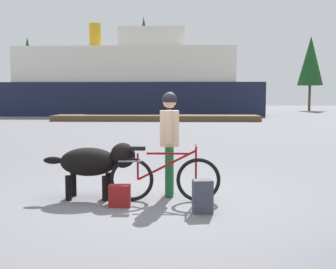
% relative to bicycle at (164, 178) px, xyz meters
% --- Properties ---
extents(ground_plane, '(160.00, 160.00, 0.00)m').
position_rel_bicycle_xyz_m(ground_plane, '(-0.17, 0.13, -0.38)').
color(ground_plane, slate).
extents(bicycle, '(1.76, 0.44, 0.90)m').
position_rel_bicycle_xyz_m(bicycle, '(0.00, 0.00, 0.00)').
color(bicycle, black).
rests_on(bicycle, ground_plane).
extents(person_cyclist, '(0.32, 0.53, 1.75)m').
position_rel_bicycle_xyz_m(person_cyclist, '(0.07, 0.40, 0.67)').
color(person_cyclist, '#19592D').
rests_on(person_cyclist, ground_plane).
extents(dog, '(1.51, 0.55, 0.92)m').
position_rel_bicycle_xyz_m(dog, '(-1.13, 0.15, 0.23)').
color(dog, black).
rests_on(dog, ground_plane).
extents(backpack, '(0.31, 0.24, 0.48)m').
position_rel_bicycle_xyz_m(backpack, '(0.59, -0.63, -0.14)').
color(backpack, '#3F3F4C').
rests_on(backpack, ground_plane).
extents(handbag_pannier, '(0.32, 0.19, 0.33)m').
position_rel_bicycle_xyz_m(handbag_pannier, '(-0.66, -0.33, -0.22)').
color(handbag_pannier, maroon).
rests_on(handbag_pannier, ground_plane).
extents(dock_pier, '(14.60, 2.54, 0.40)m').
position_rel_bicycle_xyz_m(dock_pier, '(-1.68, 22.93, -0.18)').
color(dock_pier, brown).
rests_on(dock_pier, ground_plane).
extents(ferry_boat, '(24.95, 7.02, 8.61)m').
position_rel_bicycle_xyz_m(ferry_boat, '(-5.00, 32.77, 2.64)').
color(ferry_boat, '#191E38').
rests_on(ferry_boat, ground_plane).
extents(sailboat_moored, '(6.69, 1.87, 8.28)m').
position_rel_bicycle_xyz_m(sailboat_moored, '(-7.32, 36.86, 0.12)').
color(sailboat_moored, navy).
rests_on(sailboat_moored, ground_plane).
extents(pine_tree_far_left, '(3.07, 3.07, 9.48)m').
position_rel_bicycle_xyz_m(pine_tree_far_left, '(-20.02, 46.93, 5.35)').
color(pine_tree_far_left, '#4C331E').
rests_on(pine_tree_far_left, ground_plane).
extents(pine_tree_center, '(3.26, 3.26, 11.98)m').
position_rel_bicycle_xyz_m(pine_tree_center, '(-4.85, 46.96, 7.10)').
color(pine_tree_center, '#4C331E').
rests_on(pine_tree_center, ground_plane).
extents(pine_tree_far_right, '(3.14, 3.14, 9.32)m').
position_rel_bicycle_xyz_m(pine_tree_far_right, '(16.19, 46.32, 5.86)').
color(pine_tree_far_right, '#4C331E').
rests_on(pine_tree_far_right, ground_plane).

